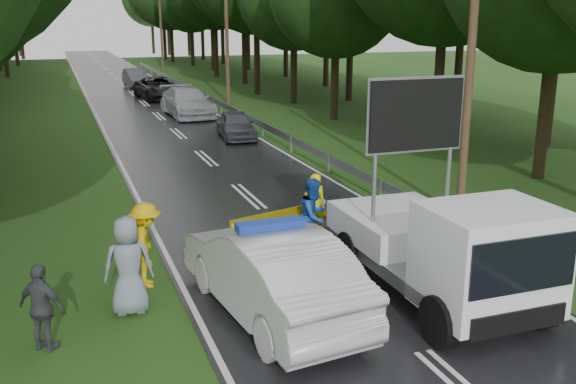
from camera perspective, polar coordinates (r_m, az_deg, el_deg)
name	(u,v)px	position (r m, az deg, el deg)	size (l,w,h in m)	color
ground	(321,262)	(15.19, 2.93, -6.20)	(160.00, 160.00, 0.00)	#224012
road	(144,103)	(43.70, -12.66, 7.69)	(7.00, 140.00, 0.02)	black
guardrail	(200,94)	(43.94, -7.80, 8.67)	(0.12, 60.06, 0.70)	gray
utility_pole_near	(472,36)	(18.45, 16.07, 13.20)	(1.40, 0.24, 10.00)	#4B3223
utility_pole_mid	(227,24)	(42.38, -5.48, 14.62)	(1.40, 0.24, 10.00)	#4B3223
utility_pole_far	(161,21)	(67.85, -11.25, 14.67)	(1.40, 0.24, 10.00)	#4B3223
police_sedan	(271,272)	(12.32, -1.55, -7.13)	(2.45, 5.41, 1.89)	silver
work_truck	(446,247)	(13.07, 13.86, -4.78)	(2.46, 5.45, 4.34)	gray
barrier	(275,221)	(15.53, -1.19, -2.62)	(2.42, 0.74, 1.03)	yellow
officer	(315,203)	(16.91, 2.38, -1.01)	(0.59, 0.39, 1.62)	#E5F50D
civilian	(314,216)	(15.48, 2.31, -2.13)	(0.90, 0.70, 1.85)	#1946A8
bystander_left	(146,245)	(13.89, -12.48, -4.61)	(1.19, 0.68, 1.84)	#E3B60C
bystander_mid	(42,308)	(11.84, -21.00, -9.58)	(0.93, 0.39, 1.58)	#3E4045
bystander_right	(128,265)	(12.70, -14.00, -6.35)	(0.95, 0.62, 1.95)	gray
queue_car_first	(236,125)	(30.28, -4.64, 5.97)	(1.53, 3.81, 1.30)	#3A3C41
queue_car_second	(187,102)	(37.52, -8.95, 7.90)	(2.28, 5.61, 1.63)	#9A9CA1
queue_car_third	(159,88)	(45.70, -11.40, 9.04)	(2.53, 5.49, 1.53)	black
queue_car_fourth	(136,77)	(54.48, -13.37, 9.87)	(1.55, 4.46, 1.47)	#393A3F
cone_near_left	(226,278)	(13.42, -5.57, -7.63)	(0.34, 0.34, 0.73)	black
cone_center	(340,245)	(15.25, 4.68, -4.72)	(0.34, 0.34, 0.72)	black
cone_far	(322,204)	(18.43, 3.02, -1.11)	(0.34, 0.34, 0.73)	black
cone_left_mid	(227,244)	(15.38, -5.46, -4.63)	(0.33, 0.33, 0.69)	black
cone_right	(418,216)	(17.87, 11.45, -2.06)	(0.31, 0.31, 0.65)	black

